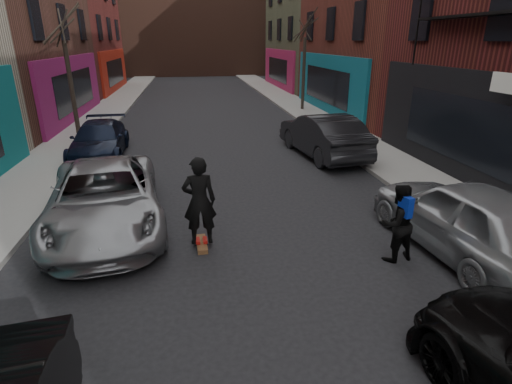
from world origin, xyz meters
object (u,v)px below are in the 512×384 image
object	(u,v)px
pedestrian	(397,223)
skateboarder	(199,201)
parked_right_far	(467,218)
parked_left_far	(105,198)
skateboard	(202,244)
tree_right_far	(304,54)
parked_right_end	(323,135)
tree_left_far	(68,63)
parked_left_end	(99,140)

from	to	relation	value
pedestrian	skateboarder	bearing A→B (deg)	-28.17
parked_right_far	skateboarder	world-z (taller)	skateboarder
parked_left_far	skateboarder	world-z (taller)	skateboarder
parked_left_far	skateboard	size ratio (longest dim) A/B	6.98
tree_right_far	parked_right_end	distance (m)	11.11
skateboarder	tree_left_far	bearing A→B (deg)	-67.27
tree_left_far	skateboard	xyz separation A→B (m)	(5.24, -11.34, -3.33)
skateboard	skateboarder	world-z (taller)	skateboarder
tree_right_far	skateboarder	world-z (taller)	tree_right_far
tree_right_far	pedestrian	distance (m)	19.03
parked_right_far	skateboard	size ratio (longest dim) A/B	6.08
tree_left_far	parked_right_far	distance (m)	16.75
parked_right_far	pedestrian	xyz separation A→B (m)	(-1.60, -0.02, 0.01)
parked_left_far	pedestrian	bearing A→B (deg)	-30.79
parked_left_end	parked_right_far	bearing A→B (deg)	-46.75
parked_left_end	parked_right_far	xyz separation A→B (m)	(9.20, -9.21, 0.15)
parked_left_end	pedestrian	distance (m)	11.95
tree_right_far	parked_right_far	world-z (taller)	tree_right_far
parked_right_end	skateboard	world-z (taller)	parked_right_end
tree_right_far	parked_left_end	size ratio (longest dim) A/B	1.46
parked_right_far	parked_left_far	bearing A→B (deg)	-23.41
parked_left_far	parked_right_end	bearing A→B (deg)	28.63
parked_left_end	skateboarder	size ratio (longest dim) A/B	2.35
parked_left_end	pedestrian	world-z (taller)	pedestrian
parked_left_end	parked_right_end	bearing A→B (deg)	-9.78
parked_left_end	skateboard	bearing A→B (deg)	-67.27
tree_left_far	pedestrian	size ratio (longest dim) A/B	3.90
parked_left_far	parked_right_end	size ratio (longest dim) A/B	1.10
tree_left_far	skateboard	world-z (taller)	tree_left_far
parked_right_end	pedestrian	distance (m)	8.07
skateboarder	pedestrian	distance (m)	4.15
parked_right_end	tree_right_far	bearing A→B (deg)	-108.77
parked_left_end	parked_right_end	distance (m)	8.74
parked_right_end	skateboard	distance (m)	8.47
tree_right_far	pedestrian	world-z (taller)	tree_right_far
parked_right_end	parked_left_far	bearing A→B (deg)	29.33
parked_left_far	skateboard	distance (m)	2.73
tree_right_far	tree_left_far	bearing A→B (deg)	-154.18
parked_right_far	skateboard	xyz separation A→B (m)	(-5.56, 1.21, -0.78)
tree_left_far	tree_right_far	size ratio (longest dim) A/B	0.96
tree_right_far	parked_left_far	xyz separation A→B (m)	(-9.40, -15.96, -2.75)
tree_right_far	parked_left_end	world-z (taller)	tree_right_far
tree_left_far	tree_right_far	xyz separation A→B (m)	(12.40, 6.00, 0.15)
skateboard	tree_left_far	bearing A→B (deg)	112.73
parked_left_far	skateboarder	xyz separation A→B (m)	(2.24, -1.38, 0.31)
skateboarder	pedestrian	bearing A→B (deg)	160.75
skateboard	pedestrian	world-z (taller)	pedestrian
tree_right_far	parked_right_far	bearing A→B (deg)	-94.93
parked_left_far	tree_right_far	bearing A→B (deg)	51.51
tree_right_far	pedestrian	xyz separation A→B (m)	(-3.20, -18.57, -2.69)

